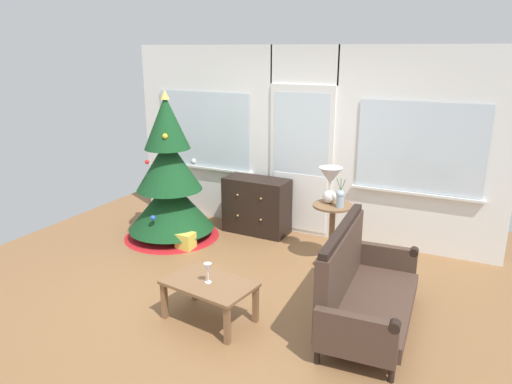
% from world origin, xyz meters
% --- Properties ---
extents(ground_plane, '(6.76, 6.76, 0.00)m').
position_xyz_m(ground_plane, '(0.00, 0.00, 0.00)').
color(ground_plane, brown).
extents(back_wall_with_door, '(5.20, 0.14, 2.55)m').
position_xyz_m(back_wall_with_door, '(0.00, 2.08, 1.28)').
color(back_wall_with_door, white).
rests_on(back_wall_with_door, ground).
extents(christmas_tree, '(1.30, 1.30, 2.00)m').
position_xyz_m(christmas_tree, '(-1.53, 1.13, 0.74)').
color(christmas_tree, '#4C331E').
rests_on(christmas_tree, ground).
extents(dresser_cabinet, '(0.91, 0.47, 0.78)m').
position_xyz_m(dresser_cabinet, '(-0.55, 1.79, 0.39)').
color(dresser_cabinet, black).
rests_on(dresser_cabinet, ground).
extents(settee_sofa, '(0.80, 1.62, 0.96)m').
position_xyz_m(settee_sofa, '(1.36, 0.07, 0.38)').
color(settee_sofa, black).
rests_on(settee_sofa, ground).
extents(side_table, '(0.50, 0.48, 0.72)m').
position_xyz_m(side_table, '(0.69, 1.33, 0.51)').
color(side_table, brown).
rests_on(side_table, ground).
extents(table_lamp, '(0.28, 0.28, 0.44)m').
position_xyz_m(table_lamp, '(0.63, 1.37, 1.00)').
color(table_lamp, silver).
rests_on(table_lamp, side_table).
extents(flower_vase, '(0.11, 0.10, 0.35)m').
position_xyz_m(flower_vase, '(0.79, 1.27, 0.84)').
color(flower_vase, '#99ADBC').
rests_on(flower_vase, side_table).
extents(coffee_table, '(0.91, 0.64, 0.40)m').
position_xyz_m(coffee_table, '(0.07, -0.49, 0.34)').
color(coffee_table, brown).
rests_on(coffee_table, ground).
extents(wine_glass, '(0.08, 0.08, 0.20)m').
position_xyz_m(wine_glass, '(0.06, -0.50, 0.54)').
color(wine_glass, silver).
rests_on(wine_glass, coffee_table).
extents(gift_box, '(0.22, 0.19, 0.22)m').
position_xyz_m(gift_box, '(-1.11, 0.84, 0.11)').
color(gift_box, '#D8C64C').
rests_on(gift_box, ground).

